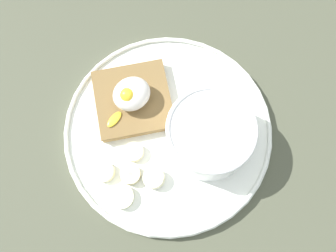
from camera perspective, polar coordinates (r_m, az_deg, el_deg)
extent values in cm
cube|color=#4A4D3B|center=(54.21, 0.00, -1.25)|extent=(120.00, 120.00, 2.00)
cylinder|color=white|center=(52.77, 0.00, -0.80)|extent=(29.15, 29.15, 1.00)
torus|color=white|center=(52.01, 0.00, -0.55)|extent=(28.95, 28.95, 0.60)
cylinder|color=white|center=(49.50, 6.34, -1.37)|extent=(11.44, 11.44, 5.58)
torus|color=white|center=(46.84, 6.71, -0.44)|extent=(11.64, 11.64, 0.60)
cylinder|color=#D3BA85|center=(50.09, 6.27, -1.56)|extent=(10.04, 10.04, 3.96)
ellipsoid|color=#D3BA85|center=(48.39, 6.49, -0.99)|extent=(9.54, 9.54, 1.20)
ellipsoid|color=#D2B08E|center=(47.56, 4.61, -2.15)|extent=(1.84, 2.12, 0.77)
ellipsoid|color=olive|center=(48.20, 9.44, -1.58)|extent=(1.95, 2.09, 0.75)
ellipsoid|color=#A67F60|center=(48.32, 9.24, -0.89)|extent=(2.16, 2.01, 0.78)
ellipsoid|color=#8B694A|center=(47.78, 6.27, -2.12)|extent=(1.03, 1.49, 0.61)
ellipsoid|color=#A97B64|center=(48.35, 5.80, 0.08)|extent=(1.27, 0.99, 0.48)
ellipsoid|color=#A58159|center=(48.26, 6.11, 0.17)|extent=(1.73, 2.02, 0.74)
ellipsoid|color=tan|center=(47.53, 7.30, -3.39)|extent=(1.82, 1.23, 0.75)
cube|color=brown|center=(52.55, -5.40, 4.17)|extent=(13.72, 13.72, 0.30)
cube|color=#A47E49|center=(53.16, -5.33, 3.91)|extent=(13.45, 13.45, 1.51)
ellipsoid|color=white|center=(50.91, -5.58, 4.89)|extent=(5.24, 4.70, 3.34)
sphere|color=yellow|center=(50.03, -6.15, 4.65)|extent=(2.26, 2.26, 2.26)
ellipsoid|color=yellow|center=(51.49, -8.18, 1.00)|extent=(2.91, 1.95, 0.36)
cylinder|color=beige|center=(50.45, -5.73, -7.38)|extent=(3.74, 3.72, 1.39)
cylinder|color=tan|center=(49.83, -5.79, -7.26)|extent=(0.67, 0.67, 0.15)
cylinder|color=#F4F1C2|center=(50.27, -7.03, -10.67)|extent=(4.35, 4.35, 1.09)
cylinder|color=#BEBC98|center=(49.74, -7.11, -10.60)|extent=(0.78, 0.78, 0.12)
cylinder|color=#FAEDC3|center=(50.95, -9.49, -7.20)|extent=(3.64, 3.57, 1.41)
cylinder|color=#C3B998|center=(50.45, -9.58, -7.09)|extent=(0.65, 0.64, 0.19)
cylinder|color=beige|center=(50.09, -2.15, -7.93)|extent=(4.13, 4.09, 1.72)
cylinder|color=#BAB290|center=(49.52, -2.17, -7.82)|extent=(0.73, 0.73, 0.22)
cylinder|color=#FAEDC3|center=(51.04, -4.98, -4.32)|extent=(3.74, 3.72, 1.24)
cylinder|color=#C3B998|center=(50.56, -5.02, -4.20)|extent=(0.67, 0.67, 0.17)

